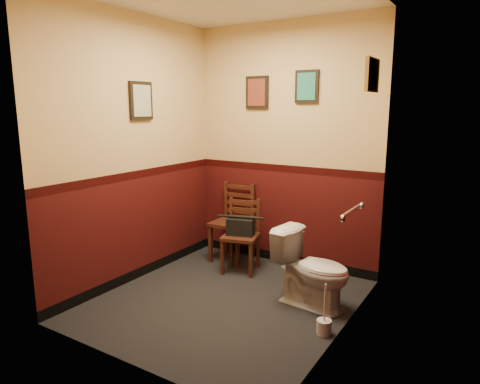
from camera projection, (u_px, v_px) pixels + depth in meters
name	position (u px, v px, depth m)	size (l,w,h in m)	color
floor	(226.00, 300.00, 4.02)	(2.20, 2.40, 0.00)	black
wall_back	(285.00, 147.00, 4.76)	(2.20, 2.70, 0.00)	#3C0D0D
wall_front	(122.00, 176.00, 2.76)	(2.20, 2.70, 0.00)	#3C0D0D
wall_left	(135.00, 151.00, 4.33)	(2.40, 2.70, 0.00)	#3C0D0D
wall_right	(347.00, 167.00, 3.19)	(2.40, 2.70, 0.00)	#3C0D0D
grab_bar	(351.00, 211.00, 3.49)	(0.05, 0.56, 0.06)	silver
framed_print_back_a	(257.00, 92.00, 4.81)	(0.28, 0.04, 0.36)	black
framed_print_back_b	(307.00, 87.00, 4.49)	(0.26, 0.04, 0.34)	black
framed_print_left	(141.00, 101.00, 4.30)	(0.04, 0.30, 0.38)	black
framed_print_right	(372.00, 75.00, 3.56)	(0.04, 0.34, 0.28)	olive
toilet	(312.00, 270.00, 3.86)	(0.39, 0.71, 0.69)	white
toilet_brush	(324.00, 326.00, 3.41)	(0.12, 0.12, 0.43)	silver
chair_left	(233.00, 222.00, 5.05)	(0.44, 0.44, 0.90)	#472015
chair_right	(241.00, 235.00, 4.71)	(0.45, 0.45, 0.79)	#472015
handbag	(241.00, 227.00, 4.65)	(0.32, 0.22, 0.21)	black
tp_stack	(290.00, 258.00, 4.81)	(0.22, 0.13, 0.28)	silver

